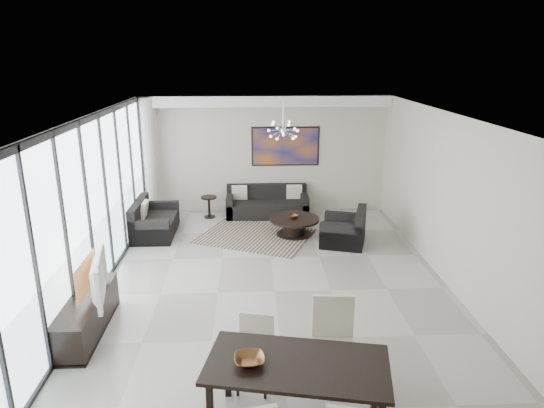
{
  "coord_description": "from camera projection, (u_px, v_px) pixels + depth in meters",
  "views": [
    {
      "loc": [
        -0.4,
        -7.37,
        3.83
      ],
      "look_at": [
        -0.0,
        0.96,
        1.25
      ],
      "focal_mm": 32.0,
      "sensor_mm": 36.0,
      "label": 1
    }
  ],
  "objects": [
    {
      "name": "room_shell",
      "position": [
        304.0,
        209.0,
        7.77
      ],
      "size": [
        6.0,
        9.0,
        2.9
      ],
      "color": "#A8A39B",
      "rests_on": "ground"
    },
    {
      "name": "window_wall",
      "position": [
        94.0,
        211.0,
        7.62
      ],
      "size": [
        0.37,
        8.95,
        2.9
      ],
      "color": "silver",
      "rests_on": "floor"
    },
    {
      "name": "soffit",
      "position": [
        265.0,
        101.0,
        11.47
      ],
      "size": [
        5.98,
        0.4,
        0.26
      ],
      "primitive_type": "cube",
      "color": "white",
      "rests_on": "room_shell"
    },
    {
      "name": "painting",
      "position": [
        285.0,
        146.0,
        11.98
      ],
      "size": [
        1.68,
        0.04,
        0.98
      ],
      "primitive_type": "cube",
      "color": "#AA5517",
      "rests_on": "room_shell"
    },
    {
      "name": "chandelier",
      "position": [
        283.0,
        130.0,
        9.89
      ],
      "size": [
        0.66,
        0.66,
        0.71
      ],
      "color": "silver",
      "rests_on": "room_shell"
    },
    {
      "name": "rug",
      "position": [
        255.0,
        236.0,
        10.65
      ],
      "size": [
        2.81,
        2.54,
        0.01
      ],
      "primitive_type": "cube",
      "rotation": [
        0.0,
        0.0,
        -0.41
      ],
      "color": "black",
      "rests_on": "floor"
    },
    {
      "name": "coffee_table",
      "position": [
        294.0,
        225.0,
        10.69
      ],
      "size": [
        1.11,
        1.11,
        0.39
      ],
      "color": "black",
      "rests_on": "floor"
    },
    {
      "name": "bowl_coffee",
      "position": [
        293.0,
        216.0,
        10.64
      ],
      "size": [
        0.24,
        0.24,
        0.07
      ],
      "primitive_type": "imported",
      "rotation": [
        0.0,
        0.0,
        0.15
      ],
      "color": "brown",
      "rests_on": "coffee_table"
    },
    {
      "name": "sofa_main",
      "position": [
        267.0,
        206.0,
        11.99
      ],
      "size": [
        2.0,
        0.82,
        0.73
      ],
      "color": "black",
      "rests_on": "floor"
    },
    {
      "name": "loveseat",
      "position": [
        153.0,
        223.0,
        10.72
      ],
      "size": [
        0.86,
        1.52,
        0.76
      ],
      "color": "black",
      "rests_on": "floor"
    },
    {
      "name": "armchair",
      "position": [
        345.0,
        232.0,
        10.17
      ],
      "size": [
        1.11,
        1.14,
        0.78
      ],
      "color": "black",
      "rests_on": "floor"
    },
    {
      "name": "side_table",
      "position": [
        209.0,
        203.0,
        11.8
      ],
      "size": [
        0.39,
        0.39,
        0.53
      ],
      "color": "black",
      "rests_on": "floor"
    },
    {
      "name": "tv_console",
      "position": [
        86.0,
        316.0,
        6.9
      ],
      "size": [
        0.48,
        1.72,
        0.54
      ],
      "primitive_type": "cube",
      "color": "black",
      "rests_on": "floor"
    },
    {
      "name": "television",
      "position": [
        93.0,
        278.0,
        6.74
      ],
      "size": [
        0.36,
        1.1,
        0.63
      ],
      "primitive_type": "imported",
      "rotation": [
        0.0,
        0.0,
        1.77
      ],
      "color": "gray",
      "rests_on": "tv_console"
    },
    {
      "name": "dining_table",
      "position": [
        297.0,
        370.0,
        5.02
      ],
      "size": [
        2.04,
        1.3,
        0.79
      ],
      "color": "black",
      "rests_on": "floor"
    },
    {
      "name": "dining_chair_nw",
      "position": [
        255.0,
        346.0,
        5.74
      ],
      "size": [
        0.49,
        0.49,
        0.9
      ],
      "color": "beige",
      "rests_on": "floor"
    },
    {
      "name": "dining_chair_ne",
      "position": [
        333.0,
        334.0,
        5.79
      ],
      "size": [
        0.54,
        0.54,
        1.08
      ],
      "color": "beige",
      "rests_on": "floor"
    },
    {
      "name": "bowl_dining",
      "position": [
        250.0,
        360.0,
        4.98
      ],
      "size": [
        0.34,
        0.34,
        0.08
      ],
      "primitive_type": "imported",
      "rotation": [
        0.0,
        0.0,
        0.08
      ],
      "color": "brown",
      "rests_on": "dining_table"
    }
  ]
}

